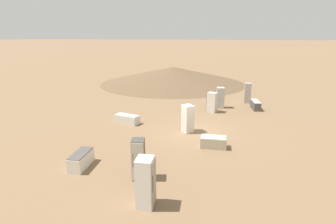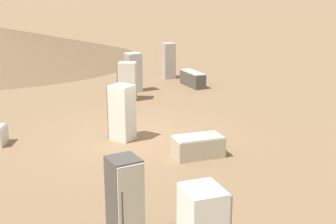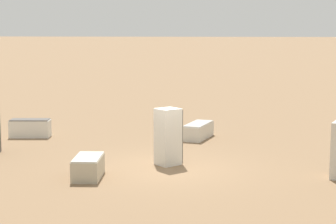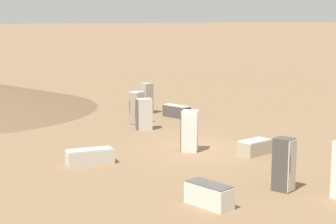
% 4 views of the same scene
% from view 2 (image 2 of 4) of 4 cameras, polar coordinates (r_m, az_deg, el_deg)
% --- Properties ---
extents(ground_plane, '(1000.00, 1000.00, 0.00)m').
position_cam_2_polar(ground_plane, '(15.61, -4.12, -3.10)').
color(ground_plane, '#846647').
extents(discarded_fridge_1, '(1.87, 0.95, 0.72)m').
position_cam_2_polar(discarded_fridge_1, '(23.13, 3.02, 4.05)').
color(discarded_fridge_1, '#4C4742').
rests_on(discarded_fridge_1, ground_plane).
extents(discarded_fridge_2, '(0.78, 0.92, 1.65)m').
position_cam_2_polar(discarded_fridge_2, '(20.40, -4.99, 3.77)').
color(discarded_fridge_2, beige).
rests_on(discarded_fridge_2, ground_plane).
extents(discarded_fridge_3, '(0.78, 0.72, 1.84)m').
position_cam_2_polar(discarded_fridge_3, '(9.14, -5.27, -11.02)').
color(discarded_fridge_3, '#4C4742').
rests_on(discarded_fridge_3, ground_plane).
extents(discarded_fridge_4, '(0.93, 0.94, 1.81)m').
position_cam_2_polar(discarded_fridge_4, '(15.21, -5.66, -0.08)').
color(discarded_fridge_4, silver).
rests_on(discarded_fridge_4, ground_plane).
extents(discarded_fridge_6, '(0.82, 0.82, 1.81)m').
position_cam_2_polar(discarded_fridge_6, '(21.97, -4.25, 4.86)').
color(discarded_fridge_6, silver).
rests_on(discarded_fridge_6, ground_plane).
extents(discarded_fridge_7, '(0.97, 1.55, 0.63)m').
position_cam_2_polar(discarded_fridge_7, '(13.84, 3.69, -4.21)').
color(discarded_fridge_7, '#B2A88E').
rests_on(discarded_fridge_7, ground_plane).
extents(discarded_fridge_9, '(0.81, 0.67, 1.87)m').
position_cam_2_polar(discarded_fridge_9, '(24.95, 0.05, 6.27)').
color(discarded_fridge_9, '#A89E93').
rests_on(discarded_fridge_9, ground_plane).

